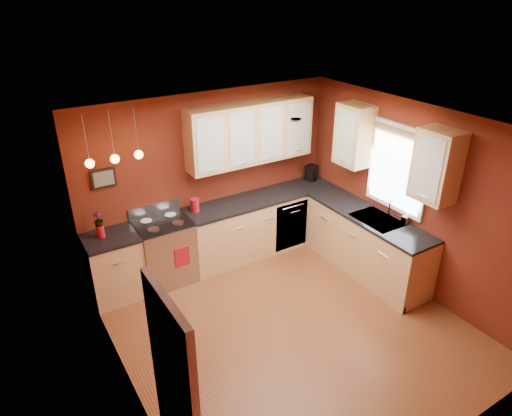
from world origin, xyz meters
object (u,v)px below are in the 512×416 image
gas_range (165,251)px  soap_pump (405,218)px  sink (377,221)px  red_canister (195,205)px  coffee_maker (312,173)px

gas_range → soap_pump: 3.40m
gas_range → soap_pump: (2.84, -1.80, 0.55)m
gas_range → sink: size_ratio=1.59×
gas_range → red_canister: 0.78m
coffee_maker → sink: bearing=-110.1°
red_canister → coffee_maker: bearing=1.2°
red_canister → soap_pump: bearing=-39.2°
soap_pump → sink: bearing=125.9°
soap_pump → gas_range: bearing=147.6°
gas_range → coffee_maker: coffee_maker is taller
red_canister → coffee_maker: 2.17m
sink → coffee_maker: size_ratio=2.69×
soap_pump → coffee_maker: bearing=93.7°
sink → coffee_maker: (0.09, 1.62, 0.14)m
coffee_maker → soap_pump: size_ratio=1.48×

